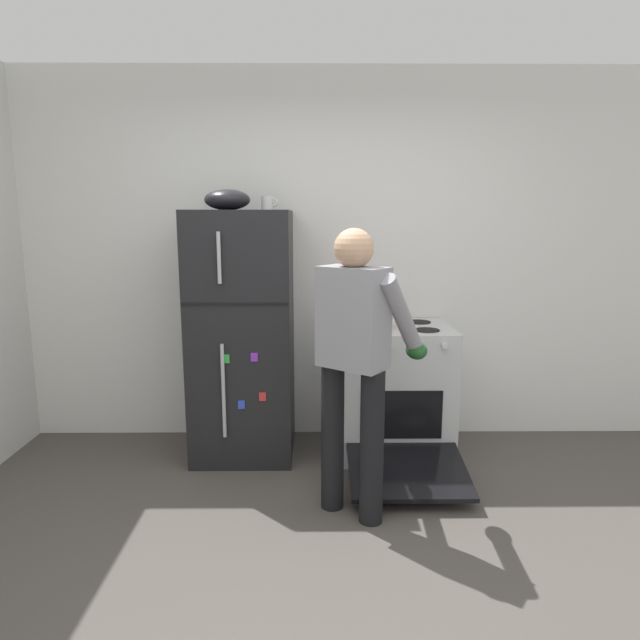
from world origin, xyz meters
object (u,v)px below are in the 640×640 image
Objects in this scene: stove_range at (395,391)px; red_pot at (374,318)px; mixing_bowl at (227,200)px; person_cook at (356,349)px; refrigerator at (243,335)px; coffee_mug at (268,203)px.

red_pot is (-0.16, -0.03, 0.53)m from stove_range.
stove_range is at bearing -0.89° from mixing_bowl.
person_cook is at bearing -46.62° from mixing_bowl.
stove_range is 0.76× the size of person_cook.
mixing_bowl is at bearing 179.78° from refrigerator.
person_cook is at bearing -49.59° from refrigerator.
coffee_mug is 0.27m from mixing_bowl.
person_cook is at bearing -112.44° from stove_range.
coffee_mug is (-0.72, 0.10, 0.77)m from red_pot.
mixing_bowl is at bearing 179.11° from stove_range.
mixing_bowl reaches higher than stove_range.
coffee_mug is (0.18, 0.05, 0.90)m from refrigerator.
mixing_bowl is (-0.99, 0.05, 0.79)m from red_pot.
coffee_mug is at bearing 120.99° from person_cook.
refrigerator is 5.61× the size of mixing_bowl.
refrigerator is at bearing -164.60° from coffee_mug.
coffee_mug is at bearing 15.40° from refrigerator.
refrigerator is 15.16× the size of coffee_mug.
red_pot is at bearing -168.63° from stove_range.
stove_range is at bearing -4.39° from coffee_mug.
stove_range is 1.03m from person_cook.
red_pot is 1.13× the size of mixing_bowl.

